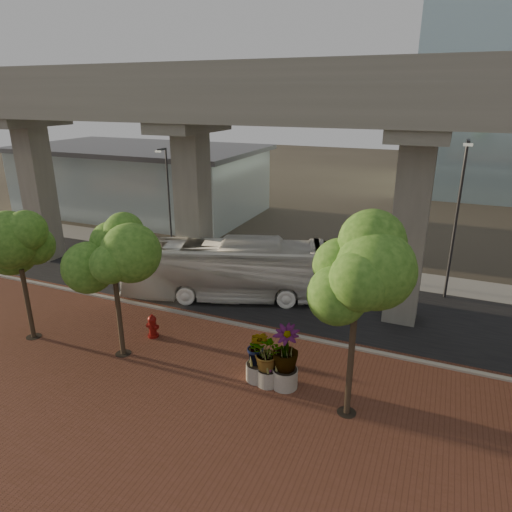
% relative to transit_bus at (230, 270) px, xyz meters
% --- Properties ---
extents(ground, '(160.00, 160.00, 0.00)m').
position_rel_transit_bus_xyz_m(ground, '(3.18, -0.98, -1.67)').
color(ground, '#383229').
rests_on(ground, ground).
extents(brick_plaza, '(70.00, 13.00, 0.06)m').
position_rel_transit_bus_xyz_m(brick_plaza, '(3.18, -8.98, -1.64)').
color(brick_plaza, brown).
rests_on(brick_plaza, ground).
extents(asphalt_road, '(90.00, 8.00, 0.04)m').
position_rel_transit_bus_xyz_m(asphalt_road, '(3.18, 1.02, -1.65)').
color(asphalt_road, black).
rests_on(asphalt_road, ground).
extents(curb_strip, '(70.00, 0.25, 0.16)m').
position_rel_transit_bus_xyz_m(curb_strip, '(3.18, -2.98, -1.59)').
color(curb_strip, gray).
rests_on(curb_strip, ground).
extents(far_sidewalk, '(90.00, 3.00, 0.06)m').
position_rel_transit_bus_xyz_m(far_sidewalk, '(3.18, 6.52, -1.64)').
color(far_sidewalk, gray).
rests_on(far_sidewalk, ground).
extents(transit_viaduct, '(72.00, 5.60, 12.40)m').
position_rel_transit_bus_xyz_m(transit_viaduct, '(3.18, 1.02, 5.61)').
color(transit_viaduct, gray).
rests_on(transit_viaduct, ground).
extents(station_pavilion, '(23.00, 13.00, 6.30)m').
position_rel_transit_bus_xyz_m(station_pavilion, '(-16.82, 15.02, 1.55)').
color(station_pavilion, silver).
rests_on(station_pavilion, ground).
extents(transit_bus, '(12.27, 6.48, 3.34)m').
position_rel_transit_bus_xyz_m(transit_bus, '(0.00, 0.00, 0.00)').
color(transit_bus, white).
rests_on(transit_bus, ground).
extents(fire_hydrant, '(0.58, 0.52, 1.16)m').
position_rel_transit_bus_xyz_m(fire_hydrant, '(-1.41, -5.58, -1.06)').
color(fire_hydrant, maroon).
rests_on(fire_hydrant, ground).
extents(planter_front, '(1.98, 1.98, 2.18)m').
position_rel_transit_bus_xyz_m(planter_front, '(5.00, -6.97, -0.29)').
color(planter_front, gray).
rests_on(planter_front, ground).
extents(planter_right, '(2.48, 2.48, 2.64)m').
position_rel_transit_bus_xyz_m(planter_right, '(5.68, -6.87, -0.01)').
color(planter_right, '#9F9990').
rests_on(planter_right, ground).
extents(planter_left, '(2.06, 2.06, 2.26)m').
position_rel_transit_bus_xyz_m(planter_left, '(4.50, -6.84, -0.24)').
color(planter_left, '#AFAA9E').
rests_on(planter_left, ground).
extents(street_tree_far_west, '(3.90, 3.90, 6.36)m').
position_rel_transit_bus_xyz_m(street_tree_far_west, '(-6.65, -7.81, 2.96)').
color(street_tree_far_west, '#4A3A2A').
rests_on(street_tree_far_west, ground).
extents(street_tree_near_west, '(3.71, 3.71, 6.22)m').
position_rel_transit_bus_xyz_m(street_tree_near_west, '(-1.76, -7.37, 2.90)').
color(street_tree_near_west, '#4A3A2A').
rests_on(street_tree_near_west, ground).
extents(street_tree_near_east, '(4.40, 4.40, 7.39)m').
position_rel_transit_bus_xyz_m(street_tree_near_east, '(8.28, -7.48, 3.75)').
color(street_tree_near_east, '#4A3A2A').
rests_on(street_tree_near_east, ground).
extents(streetlamp_west, '(0.37, 1.08, 7.45)m').
position_rel_transit_bus_xyz_m(streetlamp_west, '(-7.57, 5.57, 2.68)').
color(streetlamp_west, '#2D2D32').
rests_on(streetlamp_west, ground).
extents(streetlamp_east, '(0.44, 1.27, 8.79)m').
position_rel_transit_bus_xyz_m(streetlamp_east, '(11.27, 4.55, 3.45)').
color(streetlamp_east, '#323237').
rests_on(streetlamp_east, ground).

